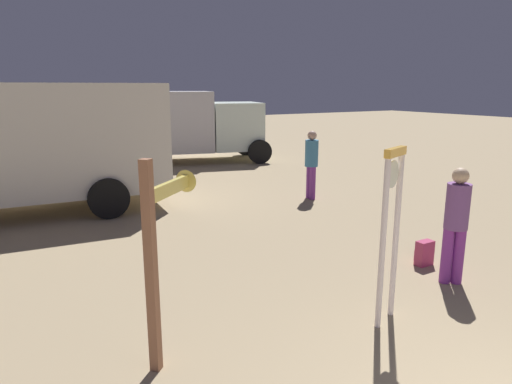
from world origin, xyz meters
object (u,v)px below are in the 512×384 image
Objects in this scene: person_distant at (311,161)px; box_truck_far at (174,124)px; box_truck_near at (30,144)px; person_near_clock at (456,220)px; arrow_sign at (168,225)px; standing_clock at (391,220)px; backpack at (424,253)px.

box_truck_far is at bearing 97.31° from person_distant.
person_near_clock is at bearing -56.38° from box_truck_near.
arrow_sign is 7.07m from box_truck_near.
arrow_sign is at bearing 174.84° from person_near_clock.
standing_clock is 1.23× the size of person_distant.
box_truck_near is (-6.31, 2.11, 0.62)m from person_distant.
box_truck_far is (4.64, 12.34, 0.04)m from arrow_sign.
standing_clock reaches higher than backpack.
backpack is 0.06× the size of box_truck_near.
person_distant is at bearing -82.69° from box_truck_far.
standing_clock is 8.39m from box_truck_near.
box_truck_near reaches higher than arrow_sign.
box_truck_near is 7.54m from box_truck_far.
person_near_clock is at bearing -5.16° from arrow_sign.
box_truck_far reaches higher than arrow_sign.
backpack is at bearing 3.85° from arrow_sign.
box_truck_near is at bearing 112.69° from standing_clock.
person_near_clock is 5.48m from person_distant.
backpack is (1.91, 1.00, -1.11)m from standing_clock.
arrow_sign reaches higher than person_distant.
person_distant reaches higher than person_near_clock.
standing_clock is 0.31× the size of box_truck_far.
person_distant is at bearing 75.85° from backpack.
person_distant is (5.59, 4.92, -0.46)m from arrow_sign.
standing_clock is 0.99× the size of arrow_sign.
box_truck_near reaches higher than box_truck_far.
arrow_sign reaches higher than backpack.
standing_clock is at bearing -99.25° from box_truck_far.
arrow_sign is at bearing -176.15° from backpack.
arrow_sign is 1.26× the size of person_near_clock.
person_distant is (3.07, 5.62, -0.32)m from standing_clock.
person_near_clock is at bearing -107.76° from backpack.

